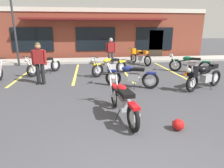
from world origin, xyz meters
TOP-DOWN VIEW (x-y plane):
  - ground_plane at (0.00, 3.68)m, footprint 80.00×80.00m
  - sidewalk_kerb at (0.00, 11.37)m, footprint 22.00×1.80m
  - brick_storefront_building at (0.00, 15.26)m, footprint 17.06×6.01m
  - painted_stall_lines at (0.00, 7.77)m, footprint 7.68×4.80m
  - motorcycle_foreground_classic at (0.20, 2.34)m, footprint 0.72×2.10m
  - motorcycle_red_sportbike at (0.40, 7.05)m, footprint 1.88×1.32m
  - motorcycle_black_cruiser at (4.57, 7.15)m, footprint 1.88×1.32m
  - motorcycle_silver_naked at (0.98, 4.91)m, footprint 2.00×1.08m
  - motorcycle_blue_standard at (3.57, 4.31)m, footprint 1.96×1.17m
  - motorcycle_orange_scrambler at (2.64, 9.91)m, footprint 1.11×1.99m
  - motorcycle_cream_vintage at (-2.81, 7.71)m, footprint 1.49×1.78m
  - person_in_black_shirt at (0.78, 9.63)m, footprint 0.60×0.28m
  - person_in_shorts_foreground at (-2.57, 5.85)m, footprint 0.61×0.31m
  - helmet_on_pavement at (1.32, 1.53)m, footprint 0.26×0.26m
  - traffic_cone at (4.19, 6.56)m, footprint 0.34×0.34m
  - parking_lot_lamp_post at (-4.86, 10.16)m, footprint 0.24×0.76m

SIDE VIEW (x-z plane):
  - ground_plane at x=0.00m, z-range 0.00..0.00m
  - painted_stall_lines at x=0.00m, z-range 0.00..0.01m
  - sidewalk_kerb at x=0.00m, z-range 0.00..0.14m
  - helmet_on_pavement at x=1.32m, z-range 0.00..0.26m
  - traffic_cone at x=4.19m, z-range -0.01..0.52m
  - motorcycle_foreground_classic at x=0.20m, z-range -0.03..0.95m
  - motorcycle_red_sportbike at x=0.40m, z-range -0.03..0.95m
  - motorcycle_black_cruiser at x=4.57m, z-range -0.03..0.95m
  - motorcycle_silver_naked at x=0.98m, z-range -0.03..0.95m
  - motorcycle_cream_vintage at x=-2.81m, z-range -0.03..0.95m
  - motorcycle_blue_standard at x=3.57m, z-range 0.04..1.02m
  - motorcycle_orange_scrambler at x=2.64m, z-range 0.04..1.02m
  - person_in_black_shirt at x=0.78m, z-range 0.11..1.79m
  - person_in_shorts_foreground at x=-2.57m, z-range 0.11..1.79m
  - brick_storefront_building at x=0.00m, z-range 0.00..3.67m
  - parking_lot_lamp_post at x=-4.86m, z-range 0.74..5.85m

